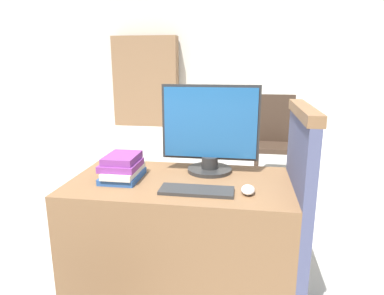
{
  "coord_description": "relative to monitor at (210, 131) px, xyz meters",
  "views": [
    {
      "loc": [
        0.32,
        -1.33,
        1.34
      ],
      "look_at": [
        0.07,
        0.28,
        0.93
      ],
      "focal_mm": 32.0,
      "sensor_mm": 36.0,
      "label": 1
    }
  ],
  "objects": [
    {
      "name": "wall_back",
      "position": [
        -0.14,
        5.46,
        0.43
      ],
      "size": [
        12.0,
        0.06,
        2.8
      ],
      "color": "beige",
      "rests_on": "ground_plane"
    },
    {
      "name": "desk",
      "position": [
        -0.14,
        -0.17,
        -0.6
      ],
      "size": [
        1.13,
        0.62,
        0.74
      ],
      "color": "brown",
      "rests_on": "ground_plane"
    },
    {
      "name": "carrel_divider",
      "position": [
        0.45,
        -0.18,
        -0.39
      ],
      "size": [
        0.07,
        0.6,
        1.14
      ],
      "color": "#474C70",
      "rests_on": "ground_plane"
    },
    {
      "name": "monitor",
      "position": [
        0.0,
        0.0,
        0.0
      ],
      "size": [
        0.53,
        0.25,
        0.48
      ],
      "color": "#282828",
      "rests_on": "desk"
    },
    {
      "name": "keyboard",
      "position": [
        -0.03,
        -0.32,
        -0.22
      ],
      "size": [
        0.35,
        0.13,
        0.02
      ],
      "color": "#2D2D2D",
      "rests_on": "desk"
    },
    {
      "name": "mouse",
      "position": [
        0.21,
        -0.3,
        -0.21
      ],
      "size": [
        0.06,
        0.1,
        0.04
      ],
      "color": "white",
      "rests_on": "desk"
    },
    {
      "name": "book_stack",
      "position": [
        -0.44,
        -0.2,
        -0.17
      ],
      "size": [
        0.19,
        0.27,
        0.13
      ],
      "color": "#285199",
      "rests_on": "desk"
    },
    {
      "name": "far_chair",
      "position": [
        0.52,
        2.06,
        -0.45
      ],
      "size": [
        0.44,
        0.44,
        0.97
      ],
      "rotation": [
        0.0,
        0.0,
        1.01
      ],
      "color": "#38281E",
      "rests_on": "ground_plane"
    },
    {
      "name": "bookshelf_far",
      "position": [
        -1.88,
        5.22,
        -0.05
      ],
      "size": [
        1.34,
        0.32,
        1.83
      ],
      "color": "#846042",
      "rests_on": "ground_plane"
    }
  ]
}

